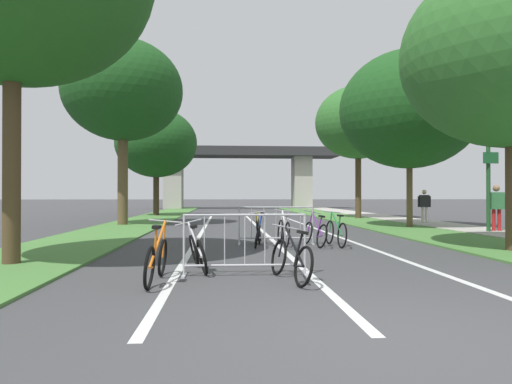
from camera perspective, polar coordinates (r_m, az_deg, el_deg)
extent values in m
plane|color=#3D3D3F|center=(4.63, 15.37, -17.51)|extent=(300.00, 300.00, 0.00)
cube|color=#477A38|center=(25.15, -13.57, -3.47)|extent=(2.86, 50.36, 0.05)
cube|color=#477A38|center=(25.79, 11.79, -3.39)|extent=(2.86, 50.36, 0.05)
cube|color=#ADA89E|center=(26.61, 17.12, -3.26)|extent=(2.27, 50.36, 0.08)
cube|color=silver|center=(18.84, 0.37, -4.56)|extent=(0.14, 29.13, 0.01)
cube|color=silver|center=(19.16, 7.22, -4.49)|extent=(0.14, 29.13, 0.01)
cube|color=silver|center=(18.80, -6.62, -4.57)|extent=(0.14, 29.13, 0.01)
cube|color=#2D2D30|center=(46.02, -2.28, 5.07)|extent=(20.39, 4.22, 0.89)
cube|color=#ADA89E|center=(46.09, -10.48, 1.19)|extent=(1.82, 2.40, 5.33)
cube|color=#ADA89E|center=(46.51, 5.83, 1.17)|extent=(1.82, 2.40, 5.33)
cylinder|color=#4C3823|center=(9.87, -28.69, 2.77)|extent=(0.33, 0.33, 3.81)
cylinder|color=brown|center=(21.04, -16.62, 1.47)|extent=(0.45, 0.45, 4.11)
ellipsoid|color=#194719|center=(21.56, -16.59, 12.32)|extent=(5.36, 5.36, 4.56)
cylinder|color=#3D2D1E|center=(30.24, -12.60, -0.33)|extent=(0.38, 0.38, 2.82)
ellipsoid|color=#194719|center=(30.44, -12.59, 6.12)|extent=(5.36, 5.36, 4.55)
cylinder|color=brown|center=(19.67, 18.98, -0.33)|extent=(0.25, 0.25, 2.77)
ellipsoid|color=#194719|center=(19.99, 18.95, 9.89)|extent=(5.76, 5.76, 4.90)
cylinder|color=#4C3823|center=(26.63, 12.90, 0.68)|extent=(0.34, 0.34, 3.74)
ellipsoid|color=#2D6628|center=(26.96, 12.89, 8.64)|extent=(4.97, 4.97, 4.23)
cylinder|color=#1E4C23|center=(18.04, 27.48, 3.08)|extent=(0.14, 0.14, 4.90)
sphere|color=white|center=(18.37, 27.46, 11.10)|extent=(0.32, 0.32, 0.32)
cube|color=#195128|center=(17.96, 27.74, 3.88)|extent=(0.56, 0.03, 0.40)
cylinder|color=#ADADB2|center=(7.63, -9.17, -6.71)|extent=(0.04, 0.04, 1.05)
cube|color=#ADADB2|center=(7.71, -9.17, -10.48)|extent=(0.07, 0.44, 0.03)
cylinder|color=#ADADB2|center=(7.70, 6.23, -6.65)|extent=(0.04, 0.04, 1.05)
cube|color=#ADADB2|center=(7.78, 6.23, -10.39)|extent=(0.07, 0.44, 0.03)
cylinder|color=#ADADB2|center=(7.56, -1.43, -2.94)|extent=(2.04, 0.06, 0.04)
cylinder|color=#ADADB2|center=(7.65, -1.43, -9.31)|extent=(2.04, 0.06, 0.04)
cylinder|color=#ADADB2|center=(7.60, -6.60, -6.06)|extent=(0.02, 0.02, 0.87)
cylinder|color=#ADADB2|center=(7.59, -4.02, -6.07)|extent=(0.02, 0.02, 0.87)
cylinder|color=#ADADB2|center=(7.59, -1.43, -6.07)|extent=(0.02, 0.02, 0.87)
cylinder|color=#ADADB2|center=(7.61, 1.14, -6.05)|extent=(0.02, 0.02, 0.87)
cylinder|color=#ADADB2|center=(7.65, 3.70, -6.03)|extent=(0.02, 0.02, 0.87)
cylinder|color=#ADADB2|center=(12.41, -2.15, -4.29)|extent=(0.04, 0.04, 1.05)
cube|color=#ADADB2|center=(12.46, -2.15, -6.63)|extent=(0.08, 0.44, 0.03)
cylinder|color=#ADADB2|center=(12.56, 7.23, -4.25)|extent=(0.04, 0.04, 1.05)
cube|color=#ADADB2|center=(12.60, 7.23, -6.56)|extent=(0.08, 0.44, 0.03)
cylinder|color=#ADADB2|center=(12.42, 2.57, -1.96)|extent=(2.04, 0.14, 0.04)
cylinder|color=#ADADB2|center=(12.47, 2.57, -5.86)|extent=(2.04, 0.14, 0.04)
cylinder|color=#ADADB2|center=(12.41, -0.58, -3.88)|extent=(0.02, 0.02, 0.87)
cylinder|color=#ADADB2|center=(12.42, 1.00, -3.87)|extent=(0.02, 0.02, 0.87)
cylinder|color=#ADADB2|center=(12.44, 2.57, -3.87)|extent=(0.02, 0.02, 0.87)
cylinder|color=#ADADB2|center=(12.47, 4.13, -3.86)|extent=(0.02, 0.02, 0.87)
cylinder|color=#ADADB2|center=(12.50, 5.69, -3.85)|extent=(0.02, 0.02, 0.87)
torus|color=black|center=(11.74, 10.92, -5.46)|extent=(0.15, 0.67, 0.66)
torus|color=black|center=(12.70, 9.36, -5.08)|extent=(0.15, 0.67, 0.66)
cylinder|color=#1E7238|center=(12.18, 10.25, -3.93)|extent=(0.07, 1.00, 0.60)
cylinder|color=#1E7238|center=(12.00, 10.53, -4.27)|extent=(0.10, 0.12, 0.55)
cylinder|color=#1E7238|center=(11.89, 10.64, -5.51)|extent=(0.06, 0.33, 0.08)
cylinder|color=#1E7238|center=(12.67, 9.49, -3.80)|extent=(0.09, 0.09, 0.57)
cube|color=black|center=(11.96, 10.68, -2.97)|extent=(0.12, 0.25, 0.06)
cylinder|color=#99999E|center=(12.64, 9.62, -2.51)|extent=(0.50, 0.07, 0.07)
torus|color=black|center=(11.65, 8.39, -5.58)|extent=(0.28, 0.65, 0.63)
torus|color=black|center=(12.62, 6.60, -5.18)|extent=(0.28, 0.65, 0.63)
cylinder|color=#662884|center=(12.11, 7.77, -3.99)|extent=(0.08, 1.03, 0.62)
cylinder|color=#662884|center=(11.93, 8.06, -4.38)|extent=(0.17, 0.10, 0.55)
cylinder|color=#662884|center=(11.81, 8.07, -5.62)|extent=(0.09, 0.34, 0.07)
cylinder|color=#662884|center=(12.60, 6.90, -3.85)|extent=(0.17, 0.07, 0.59)
cube|color=black|center=(11.90, 8.38, -3.10)|extent=(0.15, 0.25, 0.07)
cylinder|color=#99999E|center=(12.59, 7.20, -2.52)|extent=(0.53, 0.12, 0.14)
torus|color=black|center=(7.70, -6.88, -8.25)|extent=(0.31, 0.65, 0.62)
torus|color=black|center=(8.66, -7.89, -7.39)|extent=(0.31, 0.65, 0.62)
cylinder|color=#B7B7BC|center=(8.12, -7.81, -5.94)|extent=(0.35, 0.91, 0.57)
cylinder|color=#B7B7BC|center=(7.94, -7.56, -6.34)|extent=(0.16, 0.14, 0.56)
cylinder|color=#B7B7BC|center=(7.86, -7.02, -8.26)|extent=(0.08, 0.32, 0.07)
cylinder|color=#B7B7BC|center=(8.60, -8.26, -5.63)|extent=(0.15, 0.12, 0.55)
cube|color=black|center=(7.87, -7.96, -4.38)|extent=(0.15, 0.26, 0.07)
cylinder|color=#99999E|center=(8.54, -8.64, -3.85)|extent=(0.50, 0.13, 0.14)
torus|color=black|center=(12.42, 0.26, -5.16)|extent=(0.20, 0.69, 0.68)
torus|color=black|center=(13.39, 0.40, -4.81)|extent=(0.20, 0.69, 0.68)
cylinder|color=gold|center=(12.86, 0.18, -3.84)|extent=(0.07, 0.95, 0.55)
cylinder|color=gold|center=(12.68, 0.17, -4.05)|extent=(0.13, 0.11, 0.55)
cylinder|color=gold|center=(12.58, 0.30, -5.21)|extent=(0.07, 0.32, 0.08)
cylinder|color=gold|center=(13.35, 0.25, -3.72)|extent=(0.12, 0.09, 0.52)
cube|color=black|center=(12.63, 0.01, -2.82)|extent=(0.13, 0.25, 0.06)
cylinder|color=#99999E|center=(13.31, 0.10, -2.61)|extent=(0.49, 0.08, 0.09)
torus|color=black|center=(6.69, -13.42, -9.40)|extent=(0.13, 0.64, 0.63)
torus|color=black|center=(7.76, -11.82, -8.15)|extent=(0.13, 0.64, 0.63)
cylinder|color=orange|center=(7.16, -12.38, -6.34)|extent=(0.13, 1.07, 0.65)
cylinder|color=orange|center=(6.96, -12.73, -6.89)|extent=(0.10, 0.13, 0.62)
cylinder|color=orange|center=(6.87, -13.15, -9.37)|extent=(0.04, 0.36, 0.07)
cylinder|color=orange|center=(7.70, -11.65, -5.93)|extent=(0.10, 0.10, 0.62)
cube|color=black|center=(6.89, -12.56, -4.39)|extent=(0.11, 0.24, 0.06)
cylinder|color=#99999E|center=(7.65, -11.48, -3.66)|extent=(0.56, 0.05, 0.08)
torus|color=black|center=(6.72, 6.07, -9.42)|extent=(0.30, 0.64, 0.62)
torus|color=black|center=(7.71, 2.93, -8.26)|extent=(0.30, 0.64, 0.62)
cylinder|color=black|center=(7.17, 4.85, -6.79)|extent=(0.17, 1.04, 0.55)
cylinder|color=black|center=(6.98, 5.42, -7.28)|extent=(0.17, 0.10, 0.53)
cylinder|color=black|center=(6.87, 5.47, -9.40)|extent=(0.11, 0.34, 0.07)
cylinder|color=black|center=(7.67, 3.36, -6.38)|extent=(0.15, 0.06, 0.52)
cube|color=black|center=(6.94, 5.95, -5.14)|extent=(0.16, 0.26, 0.07)
cylinder|color=#99999E|center=(7.64, 3.79, -4.48)|extent=(0.47, 0.13, 0.12)
torus|color=black|center=(11.49, 3.95, -5.50)|extent=(0.13, 0.69, 0.69)
torus|color=black|center=(12.52, 3.10, -5.09)|extent=(0.13, 0.69, 0.69)
cylinder|color=silver|center=(11.96, 3.65, -3.89)|extent=(0.06, 1.02, 0.62)
cylinder|color=silver|center=(11.77, 3.79, -4.29)|extent=(0.10, 0.12, 0.55)
cylinder|color=silver|center=(11.66, 3.79, -5.56)|extent=(0.04, 0.34, 0.08)
cylinder|color=silver|center=(12.48, 3.24, -3.74)|extent=(0.10, 0.09, 0.59)
cube|color=black|center=(11.72, 3.94, -2.97)|extent=(0.11, 0.24, 0.06)
cylinder|color=#99999E|center=(12.45, 3.39, -2.39)|extent=(0.45, 0.04, 0.07)
torus|color=black|center=(11.43, 0.20, -5.73)|extent=(0.21, 0.62, 0.61)
torus|color=black|center=(12.41, 0.17, -5.31)|extent=(0.21, 0.62, 0.61)
cylinder|color=#1E389E|center=(11.87, 0.48, -4.14)|extent=(0.23, 0.95, 0.61)
cylinder|color=#1E389E|center=(11.69, 0.47, -4.27)|extent=(0.18, 0.13, 0.64)
cylinder|color=#1E389E|center=(11.59, 0.17, -5.77)|extent=(0.04, 0.32, 0.07)
cylinder|color=#1E389E|center=(12.36, 0.45, -3.99)|extent=(0.16, 0.10, 0.58)
cube|color=black|center=(11.64, 0.81, -2.72)|extent=(0.12, 0.25, 0.07)
cylinder|color=#99999E|center=(12.32, 0.74, -2.67)|extent=(0.49, 0.06, 0.13)
cylinder|color=#B21E1E|center=(18.35, 28.03, -3.29)|extent=(0.13, 0.13, 0.86)
cylinder|color=#B21E1E|center=(18.41, 28.58, -3.28)|extent=(0.13, 0.13, 0.86)
cube|color=#33723F|center=(18.36, 28.29, -0.99)|extent=(0.52, 0.39, 0.61)
cylinder|color=#33723F|center=(18.28, 27.51, -1.09)|extent=(0.10, 0.10, 0.55)
cylinder|color=#33723F|center=(18.44, 29.07, -1.08)|extent=(0.10, 0.10, 0.55)
sphere|color=#936B4C|center=(18.36, 28.29, 0.42)|extent=(0.23, 0.23, 0.23)
cylinder|color=beige|center=(22.63, 20.44, -2.83)|extent=(0.12, 0.12, 0.81)
cylinder|color=beige|center=(22.66, 20.88, -2.82)|extent=(0.12, 0.12, 0.81)
cube|color=#262628|center=(22.63, 20.65, -1.08)|extent=(0.50, 0.39, 0.57)
cylinder|color=#262628|center=(22.59, 20.03, -1.15)|extent=(0.09, 0.09, 0.52)
cylinder|color=#262628|center=(22.66, 21.28, -1.15)|extent=(0.09, 0.09, 0.52)
sphere|color=beige|center=(22.63, 20.65, 0.00)|extent=(0.22, 0.22, 0.22)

